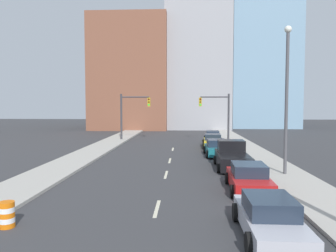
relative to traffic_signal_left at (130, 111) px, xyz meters
name	(u,v)px	position (x,y,z in m)	size (l,w,h in m)	color
sidewalk_left	(127,134)	(-1.81, 8.02, -3.71)	(3.11, 89.15, 0.16)	#ADA89E
sidewalk_right	(227,135)	(13.25, 8.02, -3.71)	(3.11, 89.15, 0.16)	#ADA89E
lane_stripe_at_9m	(157,208)	(5.72, -27.08, -3.79)	(0.16, 2.40, 0.01)	beige
lane_stripe_at_16m	(166,175)	(5.72, -20.15, -3.79)	(0.16, 2.40, 0.01)	beige
lane_stripe_at_22m	(170,161)	(5.72, -14.79, -3.79)	(0.16, 2.40, 0.01)	beige
lane_stripe_at_29m	(173,149)	(5.72, -7.90, -3.79)	(0.16, 2.40, 0.01)	beige
building_brick_left	(133,75)	(-3.23, 22.98, 6.51)	(14.00, 16.00, 20.62)	brown
building_office_center	(197,57)	(9.32, 26.98, 10.64)	(12.00, 20.00, 28.88)	#99999E
building_glass_right	(257,37)	(22.46, 30.98, 15.17)	(13.00, 20.00, 37.93)	#7A9EB7
traffic_signal_left	(130,111)	(0.00, 0.00, 0.00)	(3.80, 0.35, 5.90)	#38383D
traffic_signal_right	(220,111)	(11.29, 0.00, 0.00)	(3.80, 0.35, 5.90)	#38383D
traffic_barrel	(7,215)	(0.42, -29.54, -3.32)	(0.56, 0.56, 0.95)	orange
street_lamp	(287,91)	(13.22, -20.27, 1.55)	(0.44, 0.44, 9.33)	#4C4C51
sedan_silver	(269,218)	(9.78, -29.92, -3.15)	(2.10, 4.67, 1.39)	#B2B2BC
sedan_red	(249,178)	(10.27, -23.85, -3.14)	(2.30, 4.68, 1.42)	red
pickup_truck_black	(232,157)	(10.30, -17.65, -3.01)	(2.48, 5.28, 1.93)	black
sedan_teal	(216,148)	(9.71, -12.01, -3.13)	(2.10, 4.53, 1.45)	#196B75
sedan_yellow	(213,141)	(9.89, -6.34, -3.13)	(2.33, 4.60, 1.44)	gold
sedan_white	(213,137)	(10.31, -1.22, -3.16)	(2.12, 4.54, 1.39)	silver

